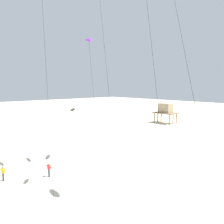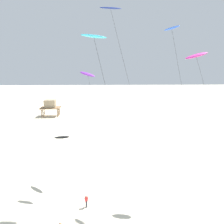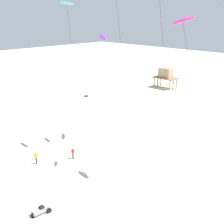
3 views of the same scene
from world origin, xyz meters
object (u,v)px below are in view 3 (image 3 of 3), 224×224
at_px(kite_black, 86,96).
at_px(kite_flyer_middle, 73,153).
at_px(kite_cyan, 67,6).
at_px(kite_magenta, 183,22).
at_px(kite_flyer_nearest, 36,158).
at_px(kite_purple, 103,39).
at_px(stilt_house, 166,74).
at_px(beach_buggy, 41,210).

xyz_separation_m(kite_black, kite_flyer_middle, (3.85, -5.78, -6.09)).
distance_m(kite_cyan, kite_flyer_middle, 18.84).
bearing_deg(kite_black, kite_magenta, -6.98).
bearing_deg(kite_flyer_nearest, kite_purple, 76.70).
distance_m(kite_black, kite_flyer_nearest, 11.87).
bearing_deg(kite_magenta, kite_flyer_middle, -164.88).
relative_size(stilt_house, beach_buggy, 2.99).
xyz_separation_m(kite_purple, kite_magenta, (13.42, -2.09, 2.42)).
relative_size(kite_magenta, kite_flyer_middle, 11.29).
distance_m(kite_cyan, beach_buggy, 21.80).
xyz_separation_m(kite_magenta, kite_flyer_nearest, (-15.79, -7.94, -17.22)).
height_order(kite_magenta, kite_flyer_middle, kite_magenta).
bearing_deg(kite_flyer_nearest, stilt_house, 105.68).
distance_m(kite_black, kite_magenta, 20.74).
bearing_deg(kite_black, stilt_house, 107.48).
bearing_deg(kite_purple, kite_flyer_nearest, -103.30).
distance_m(kite_purple, kite_black, 9.56).
bearing_deg(kite_flyer_nearest, kite_cyan, 41.37).
bearing_deg(kite_magenta, beach_buggy, -115.70).
relative_size(kite_cyan, kite_flyer_nearest, 12.13).
bearing_deg(kite_cyan, beach_buggy, -56.19).
xyz_separation_m(kite_purple, beach_buggy, (7.07, -15.28, -15.26)).
distance_m(kite_flyer_nearest, stilt_house, 48.49).
bearing_deg(kite_flyer_middle, beach_buggy, -53.07).
bearing_deg(kite_flyer_middle, kite_magenta, 15.12).
bearing_deg(kite_purple, kite_black, 179.42).
xyz_separation_m(kite_purple, stilt_house, (-15.46, 36.59, -12.01)).
xyz_separation_m(kite_black, kite_flyer_nearest, (1.57, -10.07, -6.09)).
xyz_separation_m(kite_purple, kite_black, (-3.95, 0.04, -8.71)).
bearing_deg(beach_buggy, kite_magenta, 64.30).
bearing_deg(kite_flyer_middle, kite_purple, 89.00).
height_order(kite_cyan, stilt_house, kite_cyan).
distance_m(kite_flyer_nearest, beach_buggy, 10.82).
bearing_deg(beach_buggy, kite_black, 125.71).
bearing_deg(kite_purple, kite_magenta, -8.83).
distance_m(kite_cyan, kite_flyer_nearest, 19.40).
bearing_deg(kite_magenta, kite_black, 173.02).
bearing_deg(stilt_house, kite_flyer_middle, -70.06).
relative_size(kite_flyer_nearest, kite_flyer_middle, 1.00).
height_order(kite_black, kite_flyer_nearest, kite_black).
relative_size(kite_purple, stilt_house, 2.65).
relative_size(kite_magenta, kite_flyer_nearest, 11.29).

